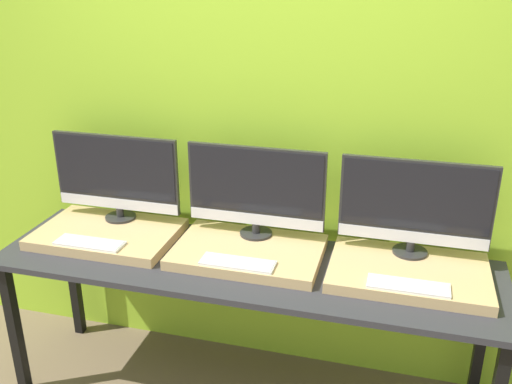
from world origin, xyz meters
TOP-DOWN VIEW (x-y plane):
  - wall_back at (0.00, 0.73)m, footprint 8.00×0.04m
  - workbench at (0.00, 0.33)m, footprint 2.38×0.66m
  - wooden_riser_left at (-0.75, 0.39)m, footprint 0.70×0.47m
  - monitor_left at (-0.75, 0.53)m, footprint 0.68×0.16m
  - keyboard_left at (-0.75, 0.22)m, footprint 0.34×0.11m
  - wooden_riser_center at (0.00, 0.39)m, footprint 0.70×0.47m
  - monitor_center at (0.00, 0.53)m, footprint 0.68×0.16m
  - keyboard_center at (0.00, 0.22)m, footprint 0.34×0.11m
  - wooden_riser_right at (0.75, 0.39)m, footprint 0.70×0.47m
  - monitor_right at (0.75, 0.53)m, footprint 0.68×0.16m
  - keyboard_right at (0.75, 0.22)m, footprint 0.34×0.11m

SIDE VIEW (x-z plane):
  - workbench at x=0.00m, z-range 0.32..1.11m
  - wooden_riser_left at x=-0.75m, z-range 0.78..0.83m
  - wooden_riser_center at x=0.00m, z-range 0.78..0.83m
  - wooden_riser_right at x=0.75m, z-range 0.78..0.83m
  - keyboard_left at x=-0.75m, z-range 0.83..0.85m
  - keyboard_center at x=0.00m, z-range 0.83..0.85m
  - keyboard_right at x=0.75m, z-range 0.83..0.85m
  - monitor_left at x=-0.75m, z-range 0.85..1.31m
  - monitor_center at x=0.00m, z-range 0.85..1.31m
  - monitor_right at x=0.75m, z-range 0.85..1.31m
  - wall_back at x=0.00m, z-range 0.00..2.60m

